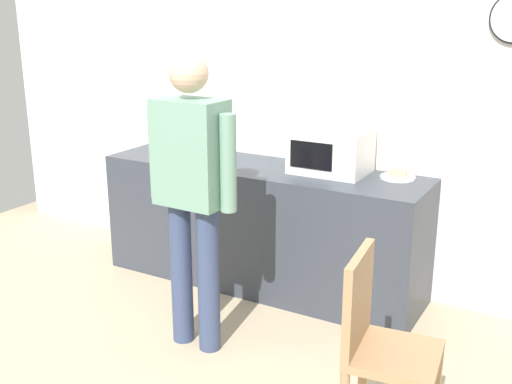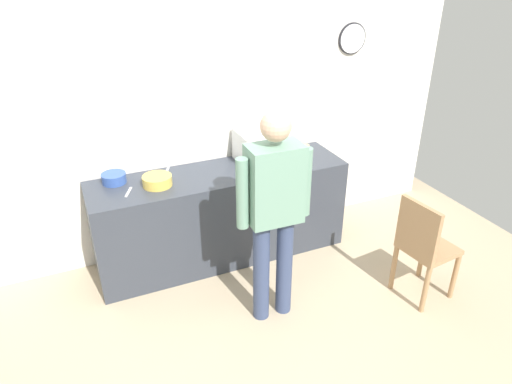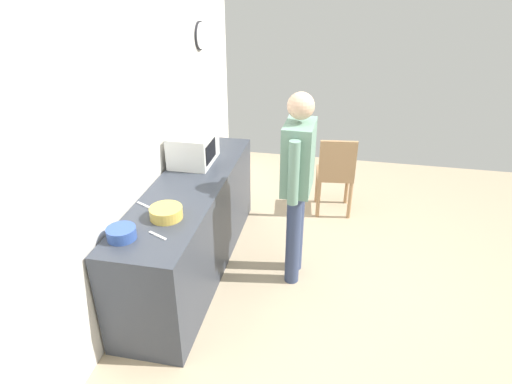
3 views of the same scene
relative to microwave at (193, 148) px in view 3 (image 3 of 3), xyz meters
The scene contains 11 objects.
ground_plane 1.77m from the microwave, 112.30° to the right, with size 6.00×6.00×0.00m, color tan.
back_wall 0.66m from the microwave, 152.41° to the left, with size 5.40×0.13×2.60m.
kitchen_counter 0.77m from the microwave, 168.34° to the right, with size 2.37×0.62×0.90m, color #333842.
microwave is the anchor object (origin of this frame).
sandwich_plate 0.47m from the microwave, ahead, with size 0.23×0.23×0.07m.
salad_bowl 1.40m from the microwave, behind, with size 0.21×0.21×0.09m, color #33519E.
cereal_bowl 1.08m from the microwave, behind, with size 0.25×0.25×0.09m, color gold.
fork_utensil 0.94m from the microwave, behind, with size 0.17×0.02×0.01m, color silver.
spoon_utensil 1.33m from the microwave, behind, with size 0.17×0.02×0.01m, color silver.
person_standing 1.13m from the microwave, 110.68° to the right, with size 0.59×0.25×1.75m.
wooden_chair 1.68m from the microwave, 58.52° to the right, with size 0.44×0.44×0.94m.
Camera 3 is at (-3.28, -0.07, 2.67)m, focal length 31.40 mm.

